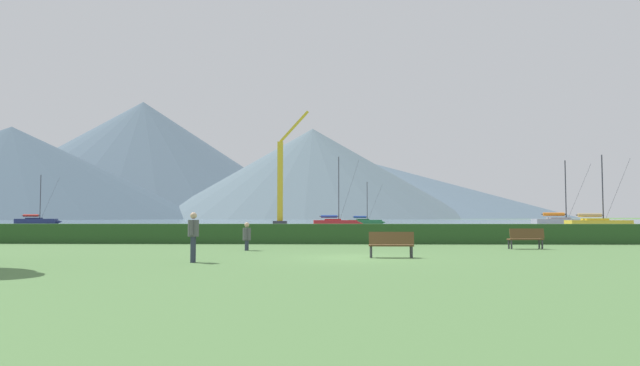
% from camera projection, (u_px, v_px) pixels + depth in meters
% --- Properties ---
extents(ground_plane, '(1000.00, 1000.00, 0.00)m').
position_uv_depth(ground_plane, '(359.00, 258.00, 21.51)').
color(ground_plane, '#517A42').
extents(harbor_water, '(320.00, 246.00, 0.00)m').
position_uv_depth(harbor_water, '(339.00, 222.00, 158.24)').
color(harbor_water, slate).
rests_on(harbor_water, ground_plane).
extents(hedge_line, '(80.00, 1.20, 1.09)m').
position_uv_depth(hedge_line, '(351.00, 234.00, 32.52)').
color(hedge_line, '#284C23').
rests_on(hedge_line, ground_plane).
extents(sailboat_slip_0, '(6.66, 2.69, 7.37)m').
position_uv_depth(sailboat_slip_0, '(365.00, 222.00, 99.80)').
color(sailboat_slip_0, '#236B38').
rests_on(sailboat_slip_0, harbor_water).
extents(sailboat_slip_2, '(7.80, 2.31, 8.44)m').
position_uv_depth(sailboat_slip_2, '(599.00, 224.00, 65.85)').
color(sailboat_slip_2, gold).
rests_on(sailboat_slip_2, harbor_water).
extents(sailboat_slip_5, '(8.42, 2.53, 8.95)m').
position_uv_depth(sailboat_slip_5, '(563.00, 222.00, 77.84)').
color(sailboat_slip_5, '#9E9EA3').
rests_on(sailboat_slip_5, harbor_water).
extents(sailboat_slip_6, '(7.10, 2.49, 9.91)m').
position_uv_depth(sailboat_slip_6, '(336.00, 223.00, 82.56)').
color(sailboat_slip_6, red).
rests_on(sailboat_slip_6, harbor_water).
extents(sailboat_slip_7, '(7.87, 3.47, 8.79)m').
position_uv_depth(sailboat_slip_7, '(37.00, 221.00, 102.87)').
color(sailboat_slip_7, navy).
rests_on(sailboat_slip_7, harbor_water).
extents(park_bench_near_path, '(1.64, 0.61, 0.95)m').
position_uv_depth(park_bench_near_path, '(526.00, 238.00, 27.12)').
color(park_bench_near_path, brown).
rests_on(park_bench_near_path, ground_plane).
extents(park_bench_under_tree, '(1.64, 0.50, 0.95)m').
position_uv_depth(park_bench_under_tree, '(391.00, 243.00, 21.43)').
color(park_bench_under_tree, brown).
rests_on(park_bench_under_tree, ground_plane).
extents(person_seated_viewer, '(0.36, 0.57, 1.25)m').
position_uv_depth(person_seated_viewer, '(247.00, 235.00, 26.05)').
color(person_seated_viewer, '#2D3347').
rests_on(person_seated_viewer, ground_plane).
extents(person_standing_walker, '(0.36, 0.57, 1.65)m').
position_uv_depth(person_standing_walker, '(193.00, 233.00, 19.33)').
color(person_standing_walker, '#2D3347').
rests_on(person_standing_walker, ground_plane).
extents(dock_crane, '(5.32, 2.00, 17.48)m').
position_uv_depth(dock_crane, '(281.00, 189.00, 88.22)').
color(dock_crane, '#333338').
rests_on(dock_crane, ground_plane).
extents(distant_hill_west_ridge, '(281.36, 281.36, 40.49)m').
position_uv_depth(distant_hill_west_ridge, '(375.00, 191.00, 437.71)').
color(distant_hill_west_ridge, '#4C6070').
rests_on(distant_hill_west_ridge, ground_plane).
extents(distant_hill_central_peak, '(258.37, 258.37, 84.04)m').
position_uv_depth(distant_hill_central_peak, '(142.00, 160.00, 421.72)').
color(distant_hill_central_peak, '#4C6070').
rests_on(distant_hill_central_peak, ground_plane).
extents(distant_hill_east_ridge, '(210.54, 210.54, 49.58)m').
position_uv_depth(distant_hill_east_ridge, '(10.00, 173.00, 313.77)').
color(distant_hill_east_ridge, '#425666').
rests_on(distant_hill_east_ridge, ground_plane).
extents(distant_hill_far_shoulder, '(184.81, 184.81, 54.13)m').
position_uv_depth(distant_hill_far_shoulder, '(313.00, 174.00, 352.10)').
color(distant_hill_far_shoulder, slate).
rests_on(distant_hill_far_shoulder, ground_plane).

